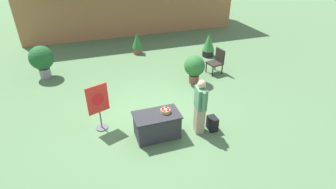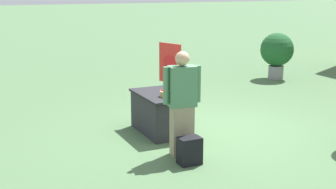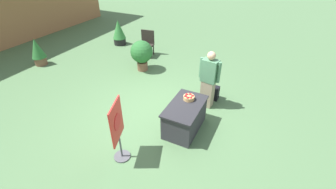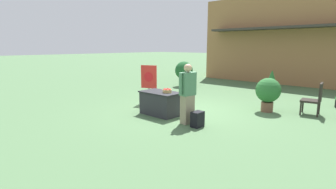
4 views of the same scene
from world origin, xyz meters
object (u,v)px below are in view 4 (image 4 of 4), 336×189
display_table (161,103)px  potted_plant_far_right (184,71)px  potted_plant_near_left (268,92)px  poster_board (149,82)px  backpack (197,119)px  apple_basket (167,91)px  patio_chair (315,98)px  person_visitor (188,94)px  potted_plant_far_left (272,80)px

display_table → potted_plant_far_right: bearing=122.5°
potted_plant_near_left → poster_board: bearing=-154.6°
poster_board → potted_plant_near_left: (3.77, 1.79, -0.13)m
display_table → backpack: bearing=-8.7°
potted_plant_near_left → potted_plant_far_right: bearing=156.4°
display_table → apple_basket: size_ratio=4.72×
potted_plant_far_right → backpack: bearing=-47.7°
patio_chair → potted_plant_near_left: size_ratio=0.92×
potted_plant_far_right → potted_plant_near_left: 6.05m
apple_basket → person_visitor: bearing=-11.5°
patio_chair → potted_plant_far_right: potted_plant_far_right is taller
backpack → display_table: bearing=171.3°
apple_basket → person_visitor: size_ratio=0.16×
apple_basket → potted_plant_near_left: size_ratio=0.24×
backpack → patio_chair: (1.96, 3.45, 0.35)m
backpack → potted_plant_near_left: potted_plant_near_left is taller
person_visitor → patio_chair: bearing=-116.6°
apple_basket → potted_plant_near_left: (2.05, 2.64, -0.12)m
backpack → potted_plant_far_right: potted_plant_far_right is taller
display_table → patio_chair: patio_chair is taller
patio_chair → potted_plant_near_left: bearing=15.0°
potted_plant_near_left → potted_plant_far_left: (-1.37, 3.79, -0.12)m
apple_basket → display_table: bearing=-176.1°
poster_board → patio_chair: poster_board is taller
apple_basket → potted_plant_far_left: potted_plant_far_left is taller
patio_chair → potted_plant_far_left: bearing=-59.3°
backpack → potted_plant_far_right: (-4.85, 5.33, 0.59)m
person_visitor → backpack: bearing=178.4°
poster_board → potted_plant_near_left: size_ratio=1.28×
person_visitor → display_table: bearing=-0.0°
display_table → potted_plant_far_left: size_ratio=1.23×
display_table → person_visitor: 1.32m
potted_plant_far_right → poster_board: bearing=-67.2°
display_table → potted_plant_far_left: bearing=81.7°
poster_board → potted_plant_far_right: 4.57m
poster_board → potted_plant_far_left: bearing=137.0°
apple_basket → poster_board: 1.92m
patio_chair → display_table: bearing=33.5°
patio_chair → potted_plant_near_left: 1.38m
person_visitor → poster_board: bearing=-13.0°
backpack → patio_chair: patio_chair is taller
apple_basket → potted_plant_far_right: size_ratio=0.21×
patio_chair → potted_plant_near_left: potted_plant_near_left is taller
display_table → backpack: 1.65m
poster_board → patio_chair: (5.04, 2.34, -0.24)m
poster_board → potted_plant_far_left: 6.08m
apple_basket → backpack: size_ratio=0.65×
backpack → poster_board: (-3.08, 1.11, 0.59)m
display_table → potted_plant_near_left: 3.54m
poster_board → patio_chair: bearing=95.2°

